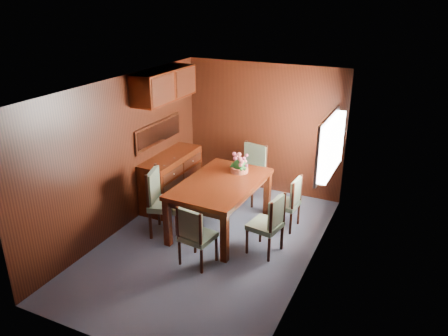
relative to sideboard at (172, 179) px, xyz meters
The scene contains 11 objects.
ground 1.66m from the sideboard, 38.66° to the right, with size 4.50×4.50×0.00m, color #3F4356.
room_shell 1.78m from the sideboard, 30.23° to the right, with size 3.06×4.52×2.41m.
sideboard is the anchor object (origin of this frame).
dining_table 1.32m from the sideboard, 21.83° to the right, with size 1.14×1.78×0.82m.
chair_left_near 1.08m from the sideboard, 66.59° to the right, with size 0.60×0.62×1.07m.
chair_left_far 0.38m from the sideboard, 45.21° to the right, with size 0.45×0.46×0.90m.
chair_right_near 2.30m from the sideboard, 21.17° to the right, with size 0.49×0.50×0.93m.
chair_right_far 2.18m from the sideboard, ahead, with size 0.42×0.44×0.88m.
chair_head 2.04m from the sideboard, 49.68° to the right, with size 0.48×0.47×0.91m.
chair_foot 1.44m from the sideboard, 30.88° to the left, with size 0.58×0.57×1.04m.
flower_centerpiece 1.40m from the sideboard, ahead, with size 0.31×0.31×0.31m.
Camera 1 is at (2.62, -5.05, 3.56)m, focal length 35.00 mm.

